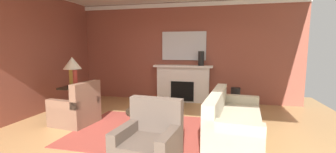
# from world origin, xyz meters

# --- Properties ---
(ground_plane) EXTENTS (8.45, 8.45, 0.00)m
(ground_plane) POSITION_xyz_m (0.00, 0.00, 0.00)
(ground_plane) COLOR tan
(wall_fireplace) EXTENTS (7.10, 0.12, 3.04)m
(wall_fireplace) POSITION_xyz_m (0.00, 2.89, 1.52)
(wall_fireplace) COLOR brown
(wall_fireplace) RESTS_ON ground_plane
(wall_window) EXTENTS (0.12, 6.25, 3.04)m
(wall_window) POSITION_xyz_m (-3.31, 0.30, 1.52)
(wall_window) COLOR brown
(wall_window) RESTS_ON ground_plane
(crown_moulding) EXTENTS (7.10, 0.08, 0.12)m
(crown_moulding) POSITION_xyz_m (0.00, 2.81, 2.96)
(crown_moulding) COLOR white
(area_rug) EXTENTS (3.07, 2.27, 0.01)m
(area_rug) POSITION_xyz_m (-0.10, 0.01, 0.01)
(area_rug) COLOR #993D33
(area_rug) RESTS_ON ground_plane
(fireplace) EXTENTS (1.80, 0.35, 1.14)m
(fireplace) POSITION_xyz_m (0.09, 2.68, 0.54)
(fireplace) COLOR white
(fireplace) RESTS_ON ground_plane
(mantel_mirror) EXTENTS (1.36, 0.04, 0.87)m
(mantel_mirror) POSITION_xyz_m (0.09, 2.80, 1.73)
(mantel_mirror) COLOR silver
(sofa) EXTENTS (1.10, 2.18, 0.85)m
(sofa) POSITION_xyz_m (1.47, 0.07, 0.30)
(sofa) COLOR #BCB299
(sofa) RESTS_ON ground_plane
(armchair_near_window) EXTENTS (0.89, 0.89, 0.95)m
(armchair_near_window) POSITION_xyz_m (-1.85, 0.08, 0.31)
(armchair_near_window) COLOR brown
(armchair_near_window) RESTS_ON ground_plane
(armchair_facing_fireplace) EXTENTS (0.88, 0.88, 0.95)m
(armchair_facing_fireplace) POSITION_xyz_m (0.28, -1.32, 0.31)
(armchair_facing_fireplace) COLOR brown
(armchair_facing_fireplace) RESTS_ON ground_plane
(coffee_table) EXTENTS (1.00, 1.00, 0.45)m
(coffee_table) POSITION_xyz_m (-0.10, 0.01, 0.34)
(coffee_table) COLOR #2D2319
(coffee_table) RESTS_ON ground_plane
(side_table) EXTENTS (0.56, 0.56, 0.70)m
(side_table) POSITION_xyz_m (-2.37, 0.74, 0.40)
(side_table) COLOR #2D2319
(side_table) RESTS_ON ground_plane
(table_lamp) EXTENTS (0.44, 0.44, 0.75)m
(table_lamp) POSITION_xyz_m (-2.37, 0.74, 1.22)
(table_lamp) COLOR #B28E38
(table_lamp) RESTS_ON side_table
(vase_mantel_right) EXTENTS (0.18, 0.18, 0.43)m
(vase_mantel_right) POSITION_xyz_m (0.64, 2.63, 1.35)
(vase_mantel_right) COLOR black
(vase_mantel_right) RESTS_ON fireplace
(vase_tall_corner) EXTENTS (0.26, 0.26, 0.56)m
(vase_tall_corner) POSITION_xyz_m (1.65, 2.38, 0.28)
(vase_tall_corner) COLOR black
(vase_tall_corner) RESTS_ON ground_plane
(vase_on_side_table) EXTENTS (0.11, 0.11, 0.44)m
(vase_on_side_table) POSITION_xyz_m (-2.22, 0.62, 0.92)
(vase_on_side_table) COLOR #9E3328
(vase_on_side_table) RESTS_ON side_table
(book_red_cover) EXTENTS (0.26, 0.22, 0.06)m
(book_red_cover) POSITION_xyz_m (-0.13, -0.10, 0.48)
(book_red_cover) COLOR navy
(book_red_cover) RESTS_ON coffee_table
(book_art_folio) EXTENTS (0.26, 0.22, 0.03)m
(book_art_folio) POSITION_xyz_m (-0.05, -0.05, 0.53)
(book_art_folio) COLOR tan
(book_art_folio) RESTS_ON coffee_table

